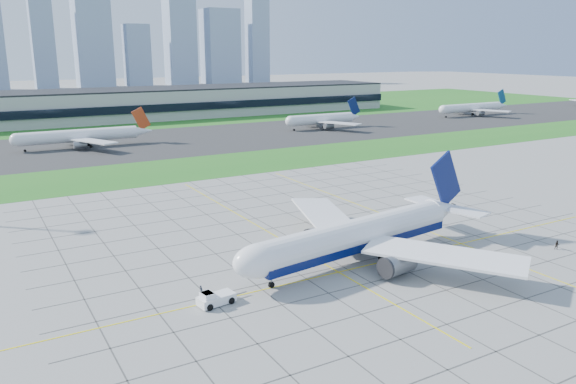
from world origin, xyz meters
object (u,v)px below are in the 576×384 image
distant_jet_1 (81,136)px  distant_jet_3 (472,108)px  pushback_tug (215,298)px  crew_near (201,291)px  airliner (358,236)px  distant_jet_2 (322,119)px  crew_far (557,245)px

distant_jet_1 → distant_jet_3: same height
pushback_tug → crew_near: (-0.59, 3.65, -0.12)m
crew_near → distant_jet_1: distant_jet_1 is taller
crew_near → distant_jet_3: size_ratio=0.03×
airliner → distant_jet_3: bearing=29.9°
airliner → distant_jet_2: (88.77, 145.31, -0.09)m
airliner → pushback_tug: size_ratio=6.76×
crew_near → distant_jet_2: (117.41, 145.39, 3.65)m
airliner → crew_near: bearing=172.2°
distant_jet_2 → crew_far: bearing=-108.8°
crew_far → distant_jet_3: distant_jet_3 is taller
distant_jet_2 → distant_jet_3: bearing=1.9°
airliner → distant_jet_2: size_ratio=1.25×
distant_jet_1 → distant_jet_3: (210.13, 2.27, 0.00)m
distant_jet_1 → pushback_tug: bearing=-93.6°
crew_near → distant_jet_1: (10.02, 146.60, 3.65)m
crew_far → distant_jet_1: 168.90m
crew_far → pushback_tug: bearing=-144.3°
crew_near → distant_jet_2: bearing=5.9°
pushback_tug → distant_jet_1: 150.59m
crew_near → distant_jet_3: 265.78m
distant_jet_2 → airliner: bearing=-121.4°
pushback_tug → crew_far: bearing=-16.9°
airliner → distant_jet_3: (191.51, 148.79, -0.08)m
crew_near → crew_far: bearing=-57.3°
pushback_tug → distant_jet_2: distant_jet_2 is taller
pushback_tug → crew_far: 63.63m
distant_jet_3 → crew_far: bearing=-134.0°
crew_far → distant_jet_1: size_ratio=0.04×
airliner → distant_jet_2: 170.28m
crew_far → distant_jet_1: (-53.42, 160.19, 3.62)m
distant_jet_1 → distant_jet_2: bearing=-0.6°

